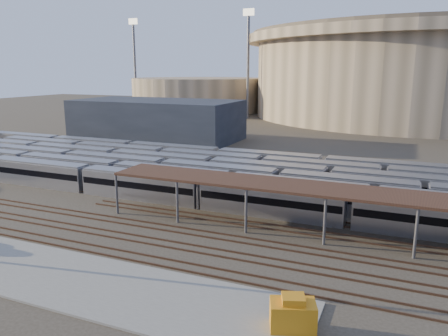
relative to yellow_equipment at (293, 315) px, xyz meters
The scene contains 12 objects.
ground 23.77m from the yellow_equipment, 141.20° to the left, with size 420.00×420.00×0.00m, color #383026.
apron 23.52m from the yellow_equipment, behind, with size 50.00×9.00×0.20m, color gray.
subway_trains 37.78m from the yellow_equipment, 117.94° to the left, with size 126.81×23.90×3.60m.
inspection_shed 19.57m from the yellow_equipment, 79.49° to the left, with size 60.30×6.00×5.30m.
empty_tracks 21.00m from the yellow_equipment, 151.91° to the left, with size 170.00×9.62×0.18m.
stadium 155.76m from the yellow_equipment, 87.60° to the left, with size 124.00×124.00×32.50m.
secondary_arena 164.88m from the yellow_equipment, 118.45° to the left, with size 56.00×56.00×14.00m, color tan.
service_building 88.09m from the yellow_equipment, 127.44° to the left, with size 42.00×20.00×10.00m, color #1E232D.
floodlight_0 135.37m from the yellow_equipment, 111.23° to the left, with size 4.00×1.00×38.40m.
floodlight_1 171.12m from the yellow_equipment, 127.50° to the left, with size 4.00×1.00×38.40m.
floodlight_3 178.25m from the yellow_equipment, 99.26° to the left, with size 4.00×1.00×38.40m.
yellow_equipment is the anchor object (origin of this frame).
Camera 1 is at (24.65, -41.62, 17.72)m, focal length 35.00 mm.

